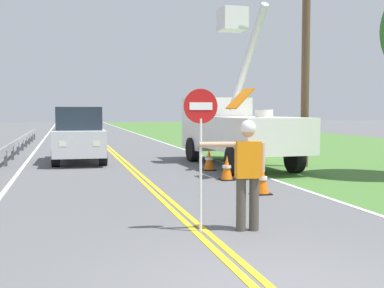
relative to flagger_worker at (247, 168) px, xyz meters
name	(u,v)px	position (x,y,z in m)	size (l,w,h in m)	color
grass_verge_right	(319,146)	(10.84, 17.26, -1.04)	(16.00, 110.00, 0.01)	#477533
centerline_yellow_left	(108,150)	(-0.85, 17.26, -1.04)	(0.11, 110.00, 0.01)	yellow
centerline_yellow_right	(112,150)	(-0.67, 17.26, -1.04)	(0.11, 110.00, 0.01)	yellow
edge_line_right	(180,148)	(2.84, 17.26, -1.04)	(0.12, 110.00, 0.01)	silver
edge_line_left	(35,151)	(-4.36, 17.26, -1.04)	(0.12, 110.00, 0.01)	silver
flagger_worker	(247,168)	(0.00, 0.00, 0.00)	(1.08, 0.31, 1.83)	#474238
stop_sign_paddle	(201,127)	(-0.76, 0.11, 0.66)	(0.56, 0.04, 2.33)	silver
utility_bucket_truck	(234,126)	(2.98, 9.16, 0.37)	(2.67, 6.91, 5.63)	white
oncoming_suv_nearest	(79,134)	(-2.39, 11.69, 0.01)	(2.00, 4.65, 2.10)	silver
utility_pole_near	(306,38)	(5.19, 8.10, 3.41)	(1.80, 0.28, 8.54)	brown
traffic_cone_lead	(262,180)	(1.59, 3.21, -0.71)	(0.40, 0.40, 0.70)	orange
traffic_cone_mid	(227,168)	(1.54, 5.66, -0.71)	(0.40, 0.40, 0.70)	orange
traffic_cone_tail	(209,160)	(1.69, 7.98, -0.71)	(0.40, 0.40, 0.70)	orange
guardrail_left_shoulder	(9,149)	(-4.96, 12.00, -0.53)	(0.10, 32.00, 0.71)	#9EA0A3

